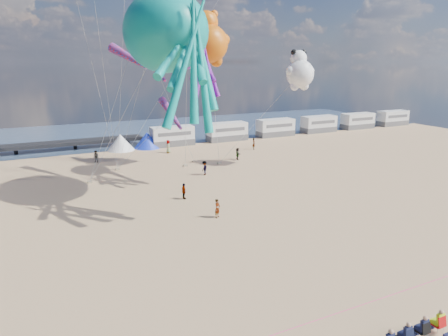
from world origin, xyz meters
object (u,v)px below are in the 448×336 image
beachgoer_0 (168,147)px  kite_teddy_orange (209,44)px  motorhome_2 (275,128)px  kite_octopus_teal (165,32)px  sandbag_c (219,163)px  kite_panda (300,74)px  sandbag_e (117,169)px  windsock_right (171,114)px  spectator_row (405,333)px  kite_octopus_purple (187,52)px  motorhome_4 (358,121)px  standing_person (217,208)px  motorhome_0 (172,136)px  windsock_left (129,57)px  sandbag_a (90,182)px  beachgoer_5 (254,144)px  tent_blue (147,140)px  beachgoer_1 (96,157)px  motorhome_1 (227,132)px  beachgoer_2 (204,168)px  windsock_mid (157,71)px  tent_white (121,142)px  sandbag_d (194,161)px  motorhome_3 (319,124)px  beachgoer_4 (238,154)px  beachgoer_3 (184,191)px  sandbag_b (185,166)px

beachgoer_0 → kite_teddy_orange: kite_teddy_orange is taller
motorhome_2 → kite_octopus_teal: 37.94m
sandbag_c → kite_panda: kite_panda is taller
sandbag_e → windsock_right: (5.03, -6.14, 7.14)m
spectator_row → kite_octopus_purple: 34.21m
kite_panda → windsock_right: 16.25m
motorhome_4 → kite_octopus_purple: size_ratio=0.68×
standing_person → motorhome_0: bearing=43.6°
sandbag_e → windsock_left: 13.53m
sandbag_a → kite_teddy_orange: bearing=5.1°
beachgoer_5 → windsock_left: (-19.31, -6.26, 12.33)m
tent_blue → beachgoer_1: 10.47m
motorhome_1 → spectator_row: 50.35m
sandbag_e → beachgoer_1: bearing=109.2°
motorhome_4 → beachgoer_2: (-40.02, -17.65, -0.68)m
tent_blue → sandbag_e: bearing=-121.2°
windsock_mid → windsock_left: bearing=-143.6°
tent_white → sandbag_c: tent_white is taller
motorhome_2 → standing_person: bearing=-129.8°
motorhome_0 → sandbag_e: motorhome_0 is taller
tent_blue → sandbag_d: tent_blue is taller
motorhome_3 → beachgoer_4: size_ratio=4.19×
motorhome_4 → kite_octopus_purple: (-41.46, -16.63, 12.18)m
motorhome_2 → beachgoer_4: motorhome_2 is taller
tent_blue → windsock_mid: 14.96m
motorhome_4 → kite_octopus_purple: bearing=-158.1°
motorhome_2 → kite_teddy_orange: (-18.70, -13.97, 13.23)m
tent_blue → windsock_left: size_ratio=0.66×
beachgoer_1 → sandbag_d: 12.72m
beachgoer_0 → sandbag_d: size_ratio=3.73×
sandbag_d → windsock_mid: size_ratio=0.09×
motorhome_3 → standing_person: 46.00m
sandbag_e → beachgoer_5: bearing=8.4°
kite_octopus_purple → motorhome_1: bearing=58.9°
beachgoer_3 → sandbag_b: bearing=-20.7°
motorhome_2 → beachgoer_4: size_ratio=4.19×
standing_person → sandbag_c: 18.15m
motorhome_3 → sandbag_a: size_ratio=13.20×
tent_white → kite_octopus_purple: 21.28m
motorhome_1 → beachgoer_5: (0.56, -8.02, -0.65)m
motorhome_0 → tent_blue: size_ratio=1.65×
beachgoer_1 → kite_octopus_purple: 18.86m
beachgoer_1 → kite_panda: bearing=13.9°
beachgoer_0 → kite_octopus_purple: 17.47m
beachgoer_0 → motorhome_3: bearing=114.4°
standing_person → windsock_right: size_ratio=0.30×
motorhome_1 → motorhome_4: 28.50m
motorhome_2 → motorhome_4: bearing=0.0°
sandbag_c → beachgoer_5: bearing=34.8°
windsock_mid → sandbag_d: bearing=-16.8°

